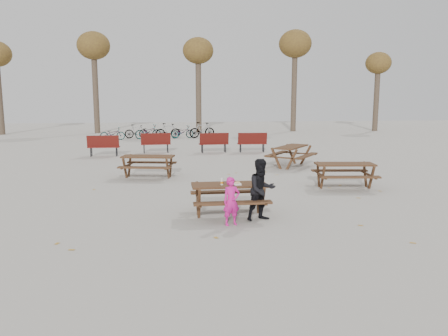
{
  "coord_description": "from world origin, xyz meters",
  "views": [
    {
      "loc": [
        -1.43,
        -10.16,
        2.83
      ],
      "look_at": [
        0.0,
        1.0,
        1.0
      ],
      "focal_mm": 35.0,
      "sensor_mm": 36.0,
      "label": 1
    }
  ],
  "objects": [
    {
      "name": "fallen_leaves",
      "position": [
        0.5,
        2.5,
        0.0
      ],
      "size": [
        11.0,
        11.0,
        0.01
      ],
      "primitive_type": null,
      "color": "#AC7D29",
      "rests_on": "ground"
    },
    {
      "name": "tree_row",
      "position": [
        0.9,
        25.15,
        6.19
      ],
      "size": [
        32.17,
        3.52,
        8.26
      ],
      "color": "#382B21",
      "rests_on": "ground"
    },
    {
      "name": "ground",
      "position": [
        0.0,
        0.0,
        0.0
      ],
      "size": [
        80.0,
        80.0,
        0.0
      ],
      "primitive_type": "plane",
      "color": "gray",
      "rests_on": "ground"
    },
    {
      "name": "bread_roll",
      "position": [
        0.17,
        -0.16,
        0.83
      ],
      "size": [
        0.14,
        0.06,
        0.05
      ],
      "primitive_type": "ellipsoid",
      "color": "tan",
      "rests_on": "food_tray"
    },
    {
      "name": "picnic_table_north",
      "position": [
        -2.16,
        5.36,
        0.39
      ],
      "size": [
        2.06,
        1.78,
        0.78
      ],
      "primitive_type": null,
      "rotation": [
        0.0,
        0.0,
        -0.19
      ],
      "color": "#3B2015",
      "rests_on": "ground"
    },
    {
      "name": "child",
      "position": [
        -0.07,
        -0.81,
        0.55
      ],
      "size": [
        0.45,
        0.36,
        1.09
      ],
      "primitive_type": "imported",
      "rotation": [
        0.0,
        0.0,
        0.27
      ],
      "color": "#D01A84",
      "rests_on": "ground"
    },
    {
      "name": "food_tray",
      "position": [
        0.17,
        -0.16,
        0.79
      ],
      "size": [
        0.18,
        0.11,
        0.03
      ],
      "primitive_type": "cube",
      "color": "white",
      "rests_on": "main_picnic_table"
    },
    {
      "name": "bicycle_row",
      "position": [
        -1.9,
        20.19,
        0.49
      ],
      "size": [
        7.84,
        1.78,
        1.11
      ],
      "color": "black",
      "rests_on": "ground"
    },
    {
      "name": "park_bench_row",
      "position": [
        -0.71,
        11.97,
        0.52
      ],
      "size": [
        8.97,
        1.63,
        1.03
      ],
      "color": "#5A1612",
      "rests_on": "ground"
    },
    {
      "name": "main_picnic_table",
      "position": [
        0.0,
        0.0,
        0.59
      ],
      "size": [
        1.8,
        1.45,
        0.78
      ],
      "color": "#3B2015",
      "rests_on": "ground"
    },
    {
      "name": "picnic_table_far",
      "position": [
        3.59,
        7.12,
        0.42
      ],
      "size": [
        2.45,
        2.53,
        0.85
      ],
      "primitive_type": null,
      "rotation": [
        0.0,
        0.0,
        0.93
      ],
      "color": "#3B2015",
      "rests_on": "ground"
    },
    {
      "name": "adult",
      "position": [
        0.68,
        -0.51,
        0.72
      ],
      "size": [
        0.84,
        0.74,
        1.44
      ],
      "primitive_type": "imported",
      "rotation": [
        0.0,
        0.0,
        0.32
      ],
      "color": "black",
      "rests_on": "ground"
    },
    {
      "name": "soda_bottle",
      "position": [
        -0.19,
        -0.1,
        0.85
      ],
      "size": [
        0.07,
        0.07,
        0.17
      ],
      "color": "silver",
      "rests_on": "main_picnic_table"
    },
    {
      "name": "picnic_table_east",
      "position": [
        4.05,
        2.76,
        0.39
      ],
      "size": [
        1.97,
        1.66,
        0.78
      ],
      "primitive_type": null,
      "rotation": [
        0.0,
        0.0,
        -0.12
      ],
      "color": "#3B2015",
      "rests_on": "ground"
    }
  ]
}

